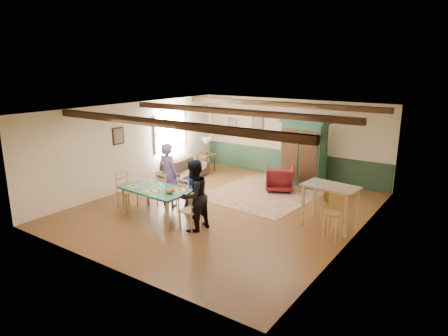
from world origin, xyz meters
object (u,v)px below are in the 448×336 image
Objects in this scene: dining_chair_far_right at (189,195)px; armoire at (303,153)px; cat at (169,190)px; person_man at (168,175)px; dining_chair_far_left at (167,189)px; end_table at (206,163)px; dining_chair_end_right at (191,209)px; bar_stool_right at (332,219)px; dining_chair_end_left at (127,190)px; armchair at (279,179)px; dining_table at (157,203)px; bar_stool_left at (329,210)px; table_lamp at (206,146)px; sofa at (184,170)px; person_woman at (194,196)px; counter_table at (329,206)px; person_child at (191,193)px.

dining_chair_far_right is 0.46× the size of armoire.
person_man is at bearing 136.55° from cat.
dining_chair_far_left is at bearing -114.04° from armoire.
cat is at bearing -63.05° from end_table.
bar_stool_right is (3.04, 1.17, 0.06)m from dining_chair_end_right.
armchair is at bearing -32.38° from dining_chair_end_left.
dining_table reaches higher than end_table.
dining_chair_end_right is (1.55, -0.84, 0.00)m from dining_chair_far_left.
bar_stool_right is (3.66, 1.24, -0.32)m from cat.
dining_table is 1.89× the size of dining_chair_end_left.
bar_stool_right is at bearing -52.08° from armoire.
dining_table is at bearing -162.12° from bar_stool_left.
sofa is at bearing -92.09° from table_lamp.
dining_chair_end_left is at bearing 43.83° from dining_chair_far_left.
person_woman is at bearing -3.56° from dining_table.
cat is 0.62× the size of table_lamp.
person_man reaches higher than sofa.
dining_chair_end_left is at bearing -167.99° from bar_stool_left.
dining_chair_end_left is (-0.82, -0.70, 0.00)m from dining_chair_far_left.
dining_table is 1.05m from person_man.
dining_chair_end_left is 0.46× the size of sofa.
dining_chair_end_left is at bearing 24.92° from dining_chair_far_right.
person_woman is 1.56× the size of bar_stool_right.
dining_chair_far_right is 1.08m from dining_chair_end_right.
cat is at bearing -13.86° from dining_table.
sofa is (-1.41, 2.30, -0.58)m from person_man.
counter_table is (2.32, -1.94, 0.15)m from armchair.
dining_chair_far_left reaches higher than end_table.
table_lamp is at bearing -65.20° from person_man.
person_woman is 0.80× the size of sofa.
dining_chair_end_right is (0.73, -0.79, 0.00)m from dining_chair_far_right.
person_child is 2.79× the size of cat.
person_man is (-0.82, 0.13, 0.40)m from dining_chair_far_right.
counter_table reaches higher than dining_chair_far_right.
person_man is 3.57m from armchair.
dining_chair_far_right is 1.65× the size of table_lamp.
bar_stool_right is at bearing -65.36° from counter_table.
person_child is at bearing 43.44° from armchair.
dining_chair_far_right is 3.78m from bar_stool_right.
dining_chair_far_right and dining_chair_end_left have the same top height.
dining_chair_end_right is 2.64× the size of cat.
dining_chair_end_left is at bearing -117.83° from armoire.
bar_stool_right reaches higher than dining_chair_far_left.
bar_stool_right reaches higher than person_child.
bar_stool_left reaches higher than dining_chair_end_left.
bar_stool_right is (2.93, 1.18, -0.31)m from person_woman.
dining_chair_end_left reaches higher than end_table.
bar_stool_right is at bearing 107.37° from armchair.
person_child is 3.77m from bar_stool_right.
counter_table reaches higher than bar_stool_left.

